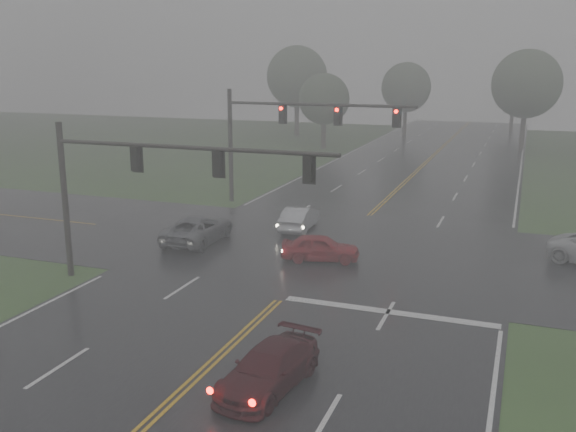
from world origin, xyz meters
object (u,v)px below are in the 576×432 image
at_px(sedan_silver, 299,230).
at_px(sedan_red, 320,261).
at_px(signal_gantry_near, 139,175).
at_px(sedan_maroon, 269,388).
at_px(car_grey, 198,242).
at_px(signal_gantry_far, 283,125).

bearing_deg(sedan_silver, sedan_red, 115.35).
bearing_deg(signal_gantry_near, sedan_maroon, -37.57).
relative_size(car_grey, signal_gantry_near, 0.40).
distance_m(sedan_red, car_grey, 7.31).
distance_m(sedan_maroon, sedan_red, 12.94).
bearing_deg(signal_gantry_far, sedan_red, -60.94).
xyz_separation_m(car_grey, signal_gantry_near, (1.11, -6.97, 4.96)).
distance_m(sedan_red, sedan_silver, 6.09).
distance_m(sedan_maroon, car_grey, 16.66).
bearing_deg(sedan_red, sedan_maroon, 176.60).
bearing_deg(car_grey, signal_gantry_far, -97.77).
xyz_separation_m(sedan_silver, signal_gantry_far, (-3.23, 5.86, 5.46)).
height_order(sedan_maroon, sedan_silver, sedan_silver).
height_order(sedan_maroon, signal_gantry_near, signal_gantry_near).
bearing_deg(sedan_red, signal_gantry_near, 120.72).
relative_size(sedan_silver, signal_gantry_far, 0.32).
bearing_deg(signal_gantry_far, sedan_maroon, -70.14).
bearing_deg(car_grey, sedan_silver, -135.77).
bearing_deg(signal_gantry_far, signal_gantry_near, -89.79).
xyz_separation_m(sedan_maroon, sedan_silver, (-5.39, 18.03, 0.00)).
distance_m(sedan_red, signal_gantry_far, 13.91).
relative_size(sedan_maroon, sedan_red, 1.13).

